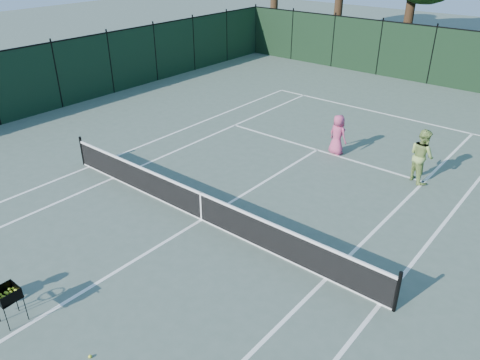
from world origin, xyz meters
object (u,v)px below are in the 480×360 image
Objects in this scene: player_green at (421,156)px; loose_ball_midcourt at (90,356)px; ball_hopper at (7,294)px; player_pink at (338,135)px.

player_green is 26.77× the size of loose_ball_midcourt.
ball_hopper is at bearing -168.21° from loose_ball_midcourt.
player_green is at bearing 79.40° from loose_ball_midcourt.
player_green reaches higher than player_pink.
loose_ball_midcourt is at bearing 5.59° from ball_hopper.
player_green is 2.10× the size of ball_hopper.
player_green reaches higher than loose_ball_midcourt.
player_green is 12.53m from ball_hopper.
ball_hopper reaches higher than loose_ball_midcourt.
ball_hopper is (-4.22, -11.80, -0.18)m from player_green.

